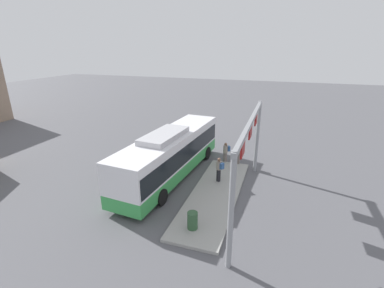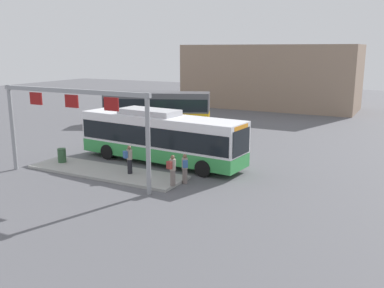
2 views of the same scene
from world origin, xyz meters
name	(u,v)px [view 1 (image 1 of 2)]	position (x,y,z in m)	size (l,w,h in m)	color
ground_plane	(172,176)	(0.00, 0.00, 0.00)	(120.00, 120.00, 0.00)	#56565B
platform_curb	(215,194)	(-1.64, -3.57, 0.08)	(10.00, 2.80, 0.16)	#9E9E99
bus_main	(171,152)	(-0.01, 0.00, 1.81)	(11.71, 3.49, 3.46)	green
person_boarding	(239,153)	(3.33, -4.19, 1.05)	(0.40, 0.57, 1.67)	slate
person_waiting_near	(226,152)	(3.51, -3.14, 0.89)	(0.55, 0.60, 1.67)	slate
person_waiting_mid	(219,169)	(-0.02, -3.43, 1.05)	(0.50, 0.60, 1.67)	black
platform_sign_gantry	(249,144)	(-2.18, -5.50, 3.80)	(10.19, 0.24, 5.20)	gray
trash_bin	(192,220)	(-5.35, -3.35, 0.61)	(0.52, 0.52, 0.90)	#2D5133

